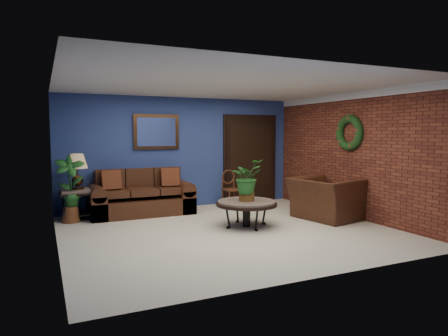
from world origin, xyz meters
name	(u,v)px	position (x,y,z in m)	size (l,w,h in m)	color
floor	(229,231)	(0.00, 0.00, 0.00)	(5.50, 5.50, 0.00)	beige
wall_back	(182,153)	(0.00, 2.50, 1.25)	(5.50, 0.04, 2.50)	navy
wall_left	(55,164)	(-2.75, 0.00, 1.25)	(0.04, 5.00, 2.50)	navy
wall_right_brick	(353,155)	(2.75, 0.00, 1.25)	(0.04, 5.00, 2.50)	brown
ceiling	(229,85)	(0.00, 0.00, 2.50)	(5.50, 5.00, 0.02)	silver
crown_molding	(353,96)	(2.72, 0.00, 2.43)	(0.03, 5.00, 0.14)	white
wall_mirror	(156,132)	(-0.60, 2.46, 1.72)	(1.02, 0.06, 0.77)	#462B17
closet_door	(250,159)	(1.75, 2.47, 1.05)	(1.44, 0.06, 2.18)	black
wreath	(349,133)	(2.69, 0.05, 1.70)	(0.72, 0.72, 0.16)	black
sofa	(141,199)	(-1.06, 2.08, 0.31)	(2.10, 0.91, 0.95)	#422413
coffee_table	(247,204)	(0.42, 0.14, 0.42)	(1.10, 1.10, 0.47)	#554F4A
end_table	(78,196)	(-2.30, 2.05, 0.46)	(0.65, 0.65, 0.60)	#554F4A
table_lamp	(77,167)	(-2.30, 2.05, 1.03)	(0.40, 0.40, 0.67)	#462B17
side_chair	(230,186)	(1.04, 2.11, 0.48)	(0.39, 0.39, 0.84)	#593019
armchair	(326,199)	(2.15, 0.07, 0.41)	(1.25, 1.09, 0.81)	#422413
coffee_plant	(247,178)	(0.42, 0.14, 0.89)	(0.69, 0.64, 0.75)	brown
floor_plant	(297,191)	(2.35, 1.31, 0.37)	(0.36, 0.30, 0.74)	brown
tall_plant	(70,186)	(-2.45, 1.86, 0.69)	(0.63, 0.49, 1.31)	brown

